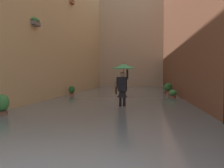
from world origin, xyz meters
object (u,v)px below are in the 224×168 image
Objects in this scene: potted_plant_near_left at (168,88)px; potted_plant_mid_right at (72,91)px; potted_plant_far_right at (2,106)px; person_wading at (123,76)px; potted_plant_mid_left at (173,94)px.

potted_plant_mid_right is at bearing 16.52° from potted_plant_near_left.
potted_plant_far_right is (6.64, 10.23, -0.08)m from potted_plant_near_left.
person_wading is 4.99m from potted_plant_far_right.
potted_plant_mid_right is at bearing -89.27° from potted_plant_far_right.
potted_plant_mid_left is (-2.73, -4.65, -1.17)m from person_wading.
potted_plant_near_left is 1.52× the size of potted_plant_mid_left.
person_wading is 6.78m from potted_plant_mid_right.
person_wading is 5.52m from potted_plant_mid_left.
potted_plant_mid_left is at bearing 174.20° from potted_plant_mid_right.
person_wading is 2.17× the size of potted_plant_near_left.
person_wading is at bearing 69.73° from potted_plant_near_left.
person_wading reaches higher than potted_plant_far_right.
potted_plant_near_left is at bearing -163.48° from potted_plant_mid_right.
potted_plant_mid_right is (0.10, -8.23, -0.04)m from potted_plant_far_right.
potted_plant_mid_right is (4.04, -5.34, -1.07)m from person_wading.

